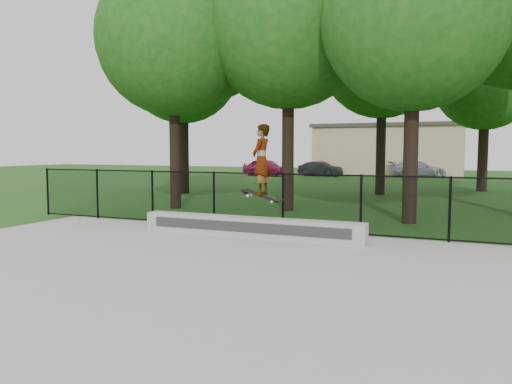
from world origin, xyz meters
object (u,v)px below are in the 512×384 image
car_c (418,169)px  skater_airborne (261,161)px  grind_ledge (249,227)px  car_a (266,167)px  car_b (320,169)px

car_c → skater_airborne: size_ratio=2.16×
skater_airborne → grind_ledge: bearing=158.7°
grind_ledge → skater_airborne: size_ratio=3.02×
car_a → car_c: car_a is taller
car_a → skater_airborne: (10.73, -26.92, 1.19)m
grind_ledge → car_c: car_c is taller
car_b → car_c: car_c is taller
car_b → grind_ledge: bearing=-156.8°
car_c → skater_airborne: 30.17m
car_b → car_c: (7.42, 1.55, 0.04)m
grind_ledge → car_b: 29.14m
car_a → car_c: 11.91m
grind_ledge → car_c: (1.11, 29.99, 0.33)m
grind_ledge → car_c: size_ratio=1.40×
grind_ledge → car_a: bearing=111.1°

